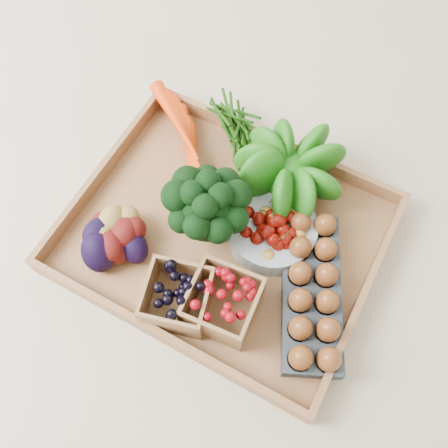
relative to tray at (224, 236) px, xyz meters
The scene contains 10 objects.
ground 0.01m from the tray, ahead, with size 4.00×4.00×0.00m, color beige.
tray is the anchor object (origin of this frame).
carrots 0.19m from the tray, 139.29° to the left, with size 0.21×0.15×0.05m, color #E53907, non-canonical shape.
lettuce 0.18m from the tray, 69.72° to the left, with size 0.14×0.14×0.14m, color #174A0B.
broccoli 0.07m from the tray, 165.87° to the right, with size 0.15×0.15×0.12m, color black, non-canonical shape.
cherry_bowl 0.09m from the tray, 27.45° to the left, with size 0.16×0.16×0.04m, color #8C9EA5.
egg_carton 0.19m from the tray, ahead, with size 0.10×0.28×0.03m, color #333B41.
potatoes 0.21m from the tray, 147.07° to the right, with size 0.16×0.16×0.09m, color #470C0B, non-canonical shape.
punnet_blackberry 0.16m from the tray, 92.09° to the right, with size 0.11×0.11×0.07m, color black.
punnet_raspberry 0.15m from the tray, 62.65° to the right, with size 0.11×0.11×0.08m, color maroon.
Camera 1 is at (0.18, -0.34, 0.86)m, focal length 40.00 mm.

